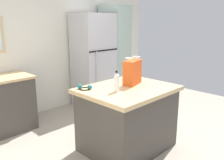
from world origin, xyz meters
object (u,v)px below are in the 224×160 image
(small_box, at_px, (129,76))
(bottle, at_px, (116,82))
(shopping_bag, at_px, (132,72))
(ear_defenders, at_px, (85,88))
(refrigerator, at_px, (94,60))
(kitchen_island, at_px, (127,118))
(tall_cabinet, at_px, (115,53))

(small_box, relative_size, bottle, 0.60)
(shopping_bag, distance_m, bottle, 0.43)
(shopping_bag, bearing_deg, ear_defenders, 156.54)
(ear_defenders, bearing_deg, small_box, -1.79)
(refrigerator, bearing_deg, small_box, -109.97)
(kitchen_island, height_order, small_box, small_box)
(refrigerator, bearing_deg, bottle, -123.09)
(bottle, bearing_deg, tall_cabinet, 44.78)
(refrigerator, xyz_separation_m, ear_defenders, (-1.38, -1.42, -0.04))
(small_box, xyz_separation_m, bottle, (-0.64, -0.34, 0.08))
(kitchen_island, distance_m, small_box, 0.70)
(shopping_bag, distance_m, small_box, 0.36)
(kitchen_island, bearing_deg, ear_defenders, 143.32)
(refrigerator, bearing_deg, kitchen_island, -117.49)
(tall_cabinet, xyz_separation_m, small_box, (-1.16, -1.45, -0.11))
(tall_cabinet, bearing_deg, shopping_bag, -129.26)
(shopping_bag, xyz_separation_m, ear_defenders, (-0.63, 0.27, -0.15))
(refrigerator, xyz_separation_m, small_box, (-0.53, -1.45, -0.02))
(small_box, bearing_deg, kitchen_island, -141.08)
(small_box, bearing_deg, ear_defenders, 178.21)
(refrigerator, distance_m, bottle, 2.14)
(tall_cabinet, bearing_deg, ear_defenders, -144.83)
(kitchen_island, bearing_deg, small_box, 38.92)
(refrigerator, height_order, bottle, refrigerator)
(shopping_bag, distance_m, ear_defenders, 0.70)
(tall_cabinet, relative_size, shopping_bag, 5.40)
(refrigerator, xyz_separation_m, shopping_bag, (-0.75, -1.69, 0.11))
(kitchen_island, relative_size, small_box, 7.57)
(kitchen_island, height_order, tall_cabinet, tall_cabinet)
(tall_cabinet, height_order, shopping_bag, tall_cabinet)
(kitchen_island, distance_m, tall_cabinet, 2.42)
(tall_cabinet, distance_m, small_box, 1.86)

